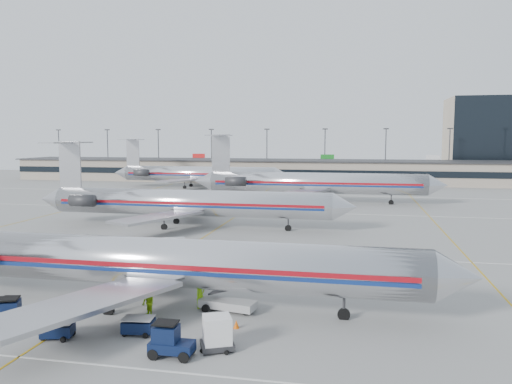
% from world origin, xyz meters
% --- Properties ---
extents(ground, '(260.00, 260.00, 0.00)m').
position_xyz_m(ground, '(0.00, 0.00, 0.00)').
color(ground, gray).
rests_on(ground, ground).
extents(apron_markings, '(160.00, 0.15, 0.02)m').
position_xyz_m(apron_markings, '(0.00, 10.00, 0.01)').
color(apron_markings, silver).
rests_on(apron_markings, ground).
extents(terminal, '(162.00, 17.00, 6.25)m').
position_xyz_m(terminal, '(0.00, 97.97, 3.16)').
color(terminal, gray).
rests_on(terminal, ground).
extents(light_mast_row, '(163.60, 0.40, 15.28)m').
position_xyz_m(light_mast_row, '(0.00, 112.00, 8.58)').
color(light_mast_row, '#38383D').
rests_on(light_mast_row, ground).
extents(distant_building, '(30.00, 20.00, 25.00)m').
position_xyz_m(distant_building, '(62.00, 128.00, 12.50)').
color(distant_building, tan).
rests_on(distant_building, ground).
extents(jet_foreground, '(44.73, 26.34, 11.71)m').
position_xyz_m(jet_foreground, '(3.56, -8.37, 3.40)').
color(jet_foreground, silver).
rests_on(jet_foreground, ground).
extents(jet_second_row, '(45.77, 26.95, 11.98)m').
position_xyz_m(jet_second_row, '(-4.90, 23.37, 3.48)').
color(jet_second_row, silver).
rests_on(jet_second_row, ground).
extents(jet_third_row, '(48.27, 29.69, 13.20)m').
position_xyz_m(jet_third_row, '(9.99, 53.61, 3.83)').
color(jet_third_row, silver).
rests_on(jet_third_row, ground).
extents(jet_back_row, '(44.89, 27.62, 12.28)m').
position_xyz_m(jet_back_row, '(-20.62, 76.26, 3.56)').
color(jet_back_row, silver).
rests_on(jet_back_row, ground).
extents(tug_left, '(2.80, 2.12, 2.04)m').
position_xyz_m(tug_left, '(-3.23, -14.35, 0.93)').
color(tug_left, black).
rests_on(tug_left, ground).
extents(tug_center, '(2.21, 1.44, 1.66)m').
position_xyz_m(tug_center, '(-4.07, -13.10, 0.75)').
color(tug_center, black).
rests_on(tug_center, ground).
extents(tug_right, '(2.51, 1.34, 2.03)m').
position_xyz_m(tug_right, '(8.36, -16.28, 0.92)').
color(tug_right, black).
rests_on(tug_right, ground).
extents(cart_inner, '(2.14, 1.72, 1.06)m').
position_xyz_m(cart_inner, '(0.61, -15.13, 0.56)').
color(cart_inner, black).
rests_on(cart_inner, ground).
extents(cart_outer, '(2.04, 1.52, 1.08)m').
position_xyz_m(cart_outer, '(5.23, -13.55, 0.57)').
color(cart_outer, black).
rests_on(cart_outer, ground).
extents(uld_container, '(2.37, 2.21, 2.00)m').
position_xyz_m(uld_container, '(10.74, -14.77, 1.01)').
color(uld_container, '#2D2D30').
rests_on(uld_container, ground).
extents(belt_loader, '(4.92, 2.17, 2.53)m').
position_xyz_m(belt_loader, '(9.77, -8.29, 0.68)').
color(belt_loader, '#989898').
rests_on(belt_loader, ground).
extents(ramp_worker_near, '(0.81, 0.86, 1.98)m').
position_xyz_m(ramp_worker_near, '(7.57, -8.08, 0.99)').
color(ramp_worker_near, '#89D614').
rests_on(ramp_worker_near, ground).
extents(ramp_worker_far, '(1.19, 1.14, 1.93)m').
position_xyz_m(ramp_worker_far, '(4.56, -10.50, 0.96)').
color(ramp_worker_far, '#92D213').
rests_on(ramp_worker_far, ground).
extents(cone_right, '(0.40, 0.40, 0.54)m').
position_xyz_m(cone_right, '(11.06, -11.38, 0.27)').
color(cone_right, '#E45607').
rests_on(cone_right, ground).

